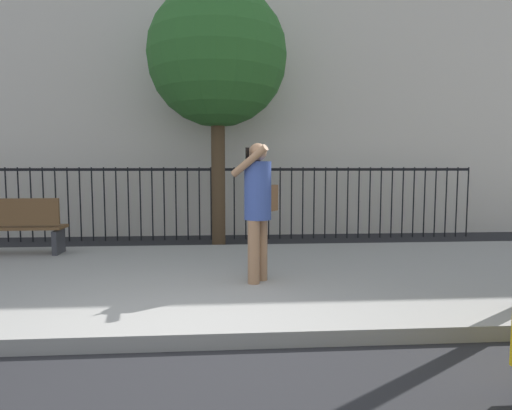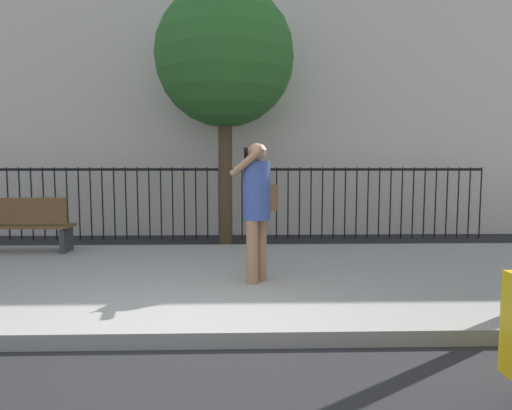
# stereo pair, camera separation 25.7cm
# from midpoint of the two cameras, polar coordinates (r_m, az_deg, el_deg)

# --- Properties ---
(ground_plane) EXTENTS (60.00, 60.00, 0.00)m
(ground_plane) POSITION_cam_midpoint_polar(r_m,az_deg,el_deg) (4.10, -9.66, -18.18)
(ground_plane) COLOR black
(sidewalk) EXTENTS (28.00, 4.40, 0.15)m
(sidewalk) POSITION_cam_midpoint_polar(r_m,az_deg,el_deg) (6.15, -6.77, -9.47)
(sidewalk) COLOR gray
(sidewalk) RESTS_ON ground
(building_facade) EXTENTS (28.00, 4.00, 9.36)m
(building_facade) POSITION_cam_midpoint_polar(r_m,az_deg,el_deg) (12.62, -4.28, 19.08)
(building_facade) COLOR beige
(building_facade) RESTS_ON ground
(iron_fence) EXTENTS (12.03, 0.04, 1.60)m
(iron_fence) POSITION_cam_midpoint_polar(r_m,az_deg,el_deg) (9.67, -4.86, 1.50)
(iron_fence) COLOR black
(iron_fence) RESTS_ON ground
(pedestrian_on_phone) EXTENTS (0.64, 0.72, 1.75)m
(pedestrian_on_phone) POSITION_cam_midpoint_polar(r_m,az_deg,el_deg) (5.50, 1.57, 0.44)
(pedestrian_on_phone) COLOR #936B4C
(pedestrian_on_phone) RESTS_ON sidewalk
(street_bench) EXTENTS (1.60, 0.45, 0.95)m
(street_bench) POSITION_cam_midpoint_polar(r_m,az_deg,el_deg) (8.32, -27.44, -2.18)
(street_bench) COLOR brown
(street_bench) RESTS_ON sidewalk
(street_tree_near) EXTENTS (2.80, 2.80, 5.21)m
(street_tree_near) POSITION_cam_midpoint_polar(r_m,az_deg,el_deg) (9.28, -3.28, 18.59)
(street_tree_near) COLOR #4C3823
(street_tree_near) RESTS_ON ground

